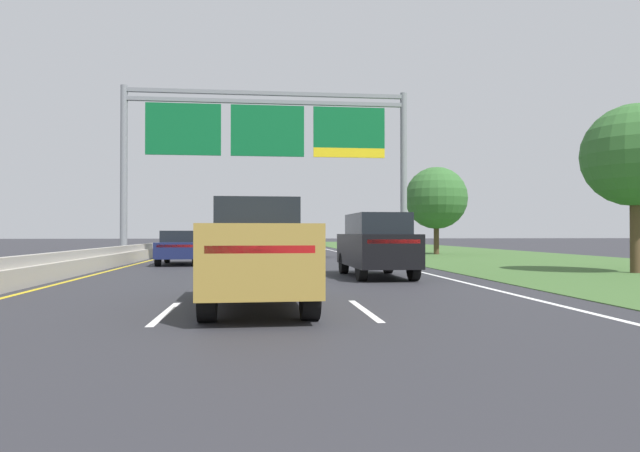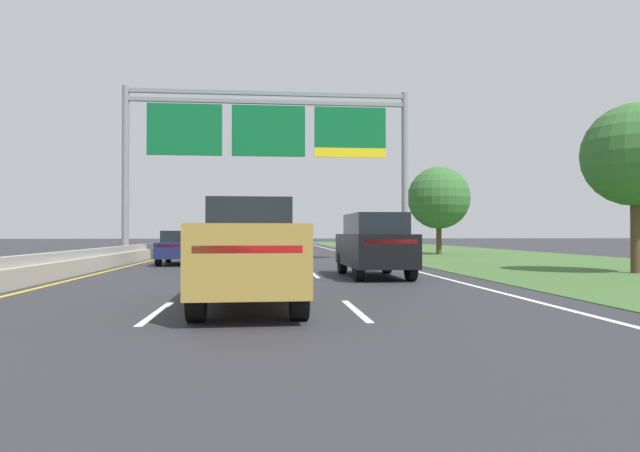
% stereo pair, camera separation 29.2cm
% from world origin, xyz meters
% --- Properties ---
extents(ground_plane, '(220.00, 220.00, 0.00)m').
position_xyz_m(ground_plane, '(0.00, 35.00, 0.00)').
color(ground_plane, '#2B2B30').
extents(lane_striping, '(11.96, 106.00, 0.01)m').
position_xyz_m(lane_striping, '(0.00, 34.54, 0.00)').
color(lane_striping, white).
rests_on(lane_striping, ground).
extents(grass_verge_right, '(14.00, 110.00, 0.02)m').
position_xyz_m(grass_verge_right, '(13.95, 35.00, 0.01)').
color(grass_verge_right, '#3D602D').
rests_on(grass_verge_right, ground).
extents(median_barrier_concrete, '(0.60, 110.00, 0.85)m').
position_xyz_m(median_barrier_concrete, '(-6.60, 35.00, 0.35)').
color(median_barrier_concrete, '#A8A399').
rests_on(median_barrier_concrete, ground).
extents(overhead_sign_gantry, '(15.06, 0.42, 9.07)m').
position_xyz_m(overhead_sign_gantry, '(0.30, 29.46, 6.45)').
color(overhead_sign_gantry, gray).
rests_on(overhead_sign_gantry, ground).
extents(pickup_truck_gold, '(2.11, 5.44, 2.20)m').
position_xyz_m(pickup_truck_gold, '(-0.18, 11.32, 1.07)').
color(pickup_truck_gold, '#A38438').
rests_on(pickup_truck_gold, ground).
extents(car_black_right_lane_suv, '(1.98, 4.73, 2.11)m').
position_xyz_m(car_black_right_lane_suv, '(3.75, 18.36, 1.10)').
color(car_black_right_lane_suv, black).
rests_on(car_black_right_lane_suv, ground).
extents(car_white_centre_lane_sedan, '(1.90, 4.43, 1.57)m').
position_xyz_m(car_white_centre_lane_sedan, '(0.15, 20.10, 0.82)').
color(car_white_centre_lane_sedan, silver).
rests_on(car_white_centre_lane_sedan, ground).
extents(car_navy_left_lane_sedan, '(1.94, 4.45, 1.57)m').
position_xyz_m(car_navy_left_lane_sedan, '(-3.80, 26.71, 0.82)').
color(car_navy_left_lane_sedan, '#161E47').
rests_on(car_navy_left_lane_sedan, ground).
extents(roadside_tree_near, '(3.73, 3.73, 6.17)m').
position_xyz_m(roadside_tree_near, '(13.47, 18.95, 4.29)').
color(roadside_tree_near, '#4C3823').
rests_on(roadside_tree_near, ground).
extents(roadside_tree_mid, '(4.22, 4.22, 5.97)m').
position_xyz_m(roadside_tree_mid, '(11.87, 36.91, 3.84)').
color(roadside_tree_mid, '#4C3823').
rests_on(roadside_tree_mid, ground).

